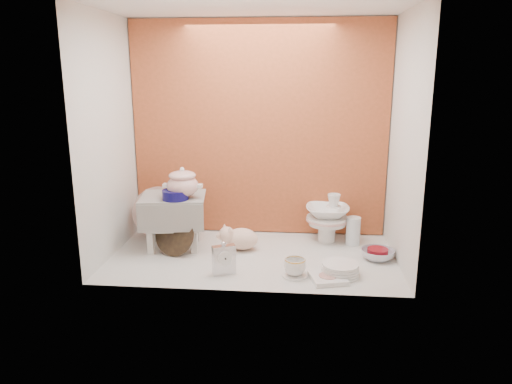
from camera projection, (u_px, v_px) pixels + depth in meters
ground at (253, 256)px, 3.06m from camera, size 1.80×1.80×0.00m
niche_shell at (255, 107)px, 3.01m from camera, size 1.86×1.03×1.53m
step_stool at (174, 222)px, 3.19m from camera, size 0.46×0.41×0.36m
soup_tureen at (183, 183)px, 3.06m from camera, size 0.31×0.31×0.20m
cobalt_bowl at (175, 195)px, 3.05m from camera, size 0.21×0.21×0.06m
floral_platter at (159, 212)px, 3.37m from camera, size 0.37×0.13×0.37m
blue_white_vase at (159, 221)px, 3.39m from camera, size 0.30×0.30×0.24m
lacquer_tray at (174, 234)px, 3.07m from camera, size 0.30×0.19×0.27m
mantel_clock at (224, 258)px, 2.78m from camera, size 0.14×0.10×0.19m
plush_pig at (242, 238)px, 3.15m from camera, size 0.29×0.22×0.16m
teacup_saucer at (295, 276)px, 2.76m from camera, size 0.18×0.18×0.01m
gold_rim_teacup at (295, 267)px, 2.75m from camera, size 0.14×0.14×0.10m
lattice_dish at (328, 278)px, 2.71m from camera, size 0.23×0.23×0.03m
dinner_plate_stack at (340, 269)px, 2.77m from camera, size 0.23×0.23×0.07m
crystal_bowl at (378, 254)px, 3.01m from camera, size 0.25×0.25×0.06m
clear_glass_vase at (353, 231)px, 3.25m from camera, size 0.10×0.10×0.19m
porcelain_tower at (327, 217)px, 3.31m from camera, size 0.31×0.31×0.34m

